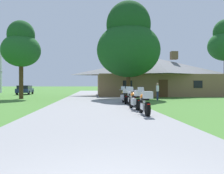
% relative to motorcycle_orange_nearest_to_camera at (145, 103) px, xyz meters
% --- Properties ---
extents(ground_plane, '(500.00, 500.00, 0.00)m').
position_rel_motorcycle_orange_nearest_to_camera_xyz_m(ground_plane, '(-2.30, 11.24, -0.62)').
color(ground_plane, '#42752D').
extents(asphalt_driveway, '(6.40, 80.00, 0.06)m').
position_rel_motorcycle_orange_nearest_to_camera_xyz_m(asphalt_driveway, '(-2.30, 9.24, -0.59)').
color(asphalt_driveway, gray).
rests_on(asphalt_driveway, ground).
extents(motorcycle_orange_nearest_to_camera, '(0.66, 2.08, 1.30)m').
position_rel_motorcycle_orange_nearest_to_camera_xyz_m(motorcycle_orange_nearest_to_camera, '(0.00, 0.00, 0.00)').
color(motorcycle_orange_nearest_to_camera, black).
rests_on(motorcycle_orange_nearest_to_camera, asphalt_driveway).
extents(motorcycle_orange_second_in_row, '(0.87, 2.08, 1.30)m').
position_rel_motorcycle_orange_nearest_to_camera_xyz_m(motorcycle_orange_second_in_row, '(-0.00, 2.46, -0.01)').
color(motorcycle_orange_second_in_row, black).
rests_on(motorcycle_orange_second_in_row, asphalt_driveway).
extents(motorcycle_silver_third_in_row, '(0.69, 2.08, 1.30)m').
position_rel_motorcycle_orange_nearest_to_camera_xyz_m(motorcycle_silver_third_in_row, '(0.16, 5.04, 0.00)').
color(motorcycle_silver_third_in_row, black).
rests_on(motorcycle_silver_third_in_row, asphalt_driveway).
extents(motorcycle_yellow_farthest_in_row, '(0.72, 2.08, 1.30)m').
position_rel_motorcycle_orange_nearest_to_camera_xyz_m(motorcycle_yellow_farthest_in_row, '(-0.03, 7.06, -0.01)').
color(motorcycle_yellow_farthest_in_row, black).
rests_on(motorcycle_yellow_farthest_in_row, asphalt_driveway).
extents(stone_lodge, '(16.28, 9.05, 6.10)m').
position_rel_motorcycle_orange_nearest_to_camera_xyz_m(stone_lodge, '(5.94, 21.54, 2.06)').
color(stone_lodge, brown).
rests_on(stone_lodge, ground).
extents(bystander_white_shirt_near_lodge, '(0.35, 0.51, 1.67)m').
position_rel_motorcycle_orange_nearest_to_camera_xyz_m(bystander_white_shirt_near_lodge, '(3.76, 11.72, 0.31)').
color(bystander_white_shirt_near_lodge, navy).
rests_on(bystander_white_shirt_near_lodge, ground).
extents(tree_by_lodge_front, '(6.74, 6.74, 10.38)m').
position_rel_motorcycle_orange_nearest_to_camera_xyz_m(tree_by_lodge_front, '(1.33, 14.46, 5.35)').
color(tree_by_lodge_front, '#422D19').
rests_on(tree_by_lodge_front, ground).
extents(tree_left_near, '(4.06, 4.06, 8.27)m').
position_rel_motorcycle_orange_nearest_to_camera_xyz_m(tree_left_near, '(-10.01, 15.07, 4.96)').
color(tree_left_near, '#422D19').
rests_on(tree_left_near, ground).
extents(parked_navy_suv_far_left, '(2.10, 4.69, 1.40)m').
position_rel_motorcycle_orange_nearest_to_camera_xyz_m(parked_navy_suv_far_left, '(-12.92, 27.11, 0.16)').
color(parked_navy_suv_far_left, navy).
rests_on(parked_navy_suv_far_left, ground).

